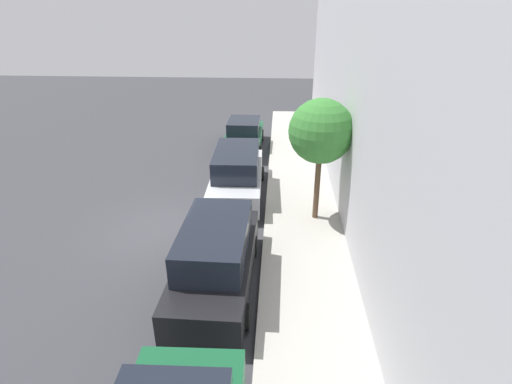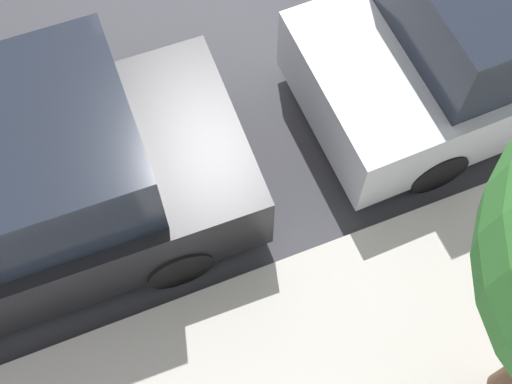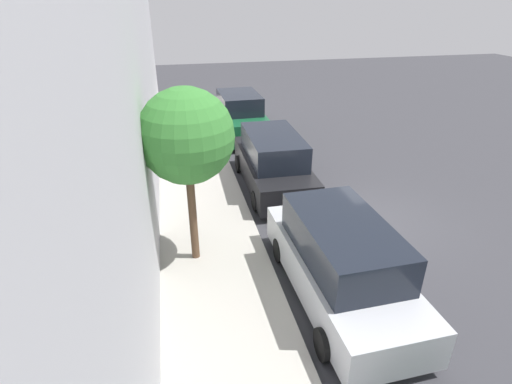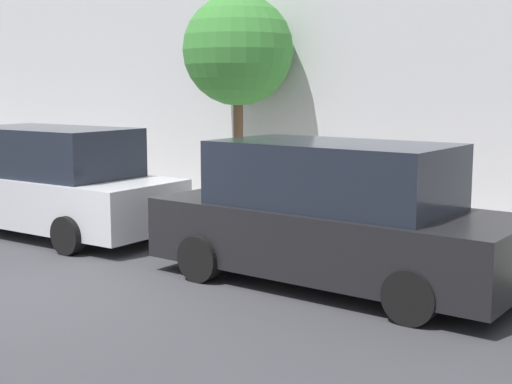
{
  "view_description": "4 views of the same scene",
  "coord_description": "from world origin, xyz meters",
  "px_view_note": "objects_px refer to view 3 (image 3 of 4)",
  "views": [
    {
      "loc": [
        3.9,
        -11.5,
        7.09
      ],
      "look_at": [
        3.17,
        1.17,
        1.0
      ],
      "focal_mm": 28.0,
      "sensor_mm": 36.0,
      "label": 1
    },
    {
      "loc": [
        5.56,
        -1.39,
        6.55
      ],
      "look_at": [
        3.12,
        -0.43,
        1.0
      ],
      "focal_mm": 50.0,
      "sensor_mm": 36.0,
      "label": 2
    },
    {
      "loc": [
        5.56,
        9.36,
        6.08
      ],
      "look_at": [
        3.4,
        -0.51,
        1.0
      ],
      "focal_mm": 28.0,
      "sensor_mm": 36.0,
      "label": 3
    },
    {
      "loc": [
        -5.74,
        -7.33,
        2.61
      ],
      "look_at": [
        3.09,
        -0.98,
        1.0
      ],
      "focal_mm": 50.0,
      "sensor_mm": 36.0,
      "label": 4
    }
  ],
  "objects_px": {
    "parked_minivan_second": "(273,162)",
    "parking_meter_near": "(204,110)",
    "parked_suv_nearest": "(240,116)",
    "parked_minivan_third": "(340,261)",
    "street_tree": "(186,137)"
  },
  "relations": [
    {
      "from": "street_tree",
      "to": "parking_meter_near",
      "type": "bearing_deg",
      "value": -97.03
    },
    {
      "from": "parked_suv_nearest",
      "to": "parked_minivan_third",
      "type": "xyz_separation_m",
      "value": [
        -0.13,
        11.42,
        -0.01
      ]
    },
    {
      "from": "parked_minivan_third",
      "to": "parked_suv_nearest",
      "type": "bearing_deg",
      "value": -89.34
    },
    {
      "from": "parked_suv_nearest",
      "to": "parking_meter_near",
      "type": "height_order",
      "value": "parked_suv_nearest"
    },
    {
      "from": "parked_minivan_third",
      "to": "parking_meter_near",
      "type": "distance_m",
      "value": 12.82
    },
    {
      "from": "parked_minivan_third",
      "to": "parking_meter_near",
      "type": "relative_size",
      "value": 3.71
    },
    {
      "from": "street_tree",
      "to": "parked_suv_nearest",
      "type": "bearing_deg",
      "value": -106.65
    },
    {
      "from": "parked_minivan_second",
      "to": "parking_meter_near",
      "type": "relative_size",
      "value": 3.7
    },
    {
      "from": "parked_minivan_second",
      "to": "parking_meter_near",
      "type": "height_order",
      "value": "parked_minivan_second"
    },
    {
      "from": "street_tree",
      "to": "parked_minivan_third",
      "type": "bearing_deg",
      "value": 146.81
    },
    {
      "from": "parked_minivan_third",
      "to": "street_tree",
      "type": "xyz_separation_m",
      "value": [
        2.97,
        -1.94,
        2.36
      ]
    },
    {
      "from": "street_tree",
      "to": "parked_minivan_second",
      "type": "bearing_deg",
      "value": -127.98
    },
    {
      "from": "parked_suv_nearest",
      "to": "parked_minivan_second",
      "type": "bearing_deg",
      "value": 91.19
    },
    {
      "from": "parked_minivan_third",
      "to": "parking_meter_near",
      "type": "bearing_deg",
      "value": -82.66
    },
    {
      "from": "parking_meter_near",
      "to": "parked_minivan_second",
      "type": "bearing_deg",
      "value": 103.08
    }
  ]
}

